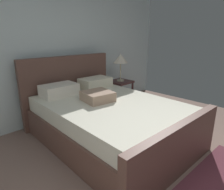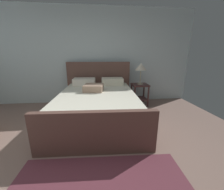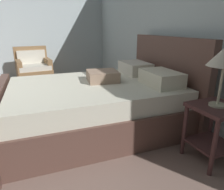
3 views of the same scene
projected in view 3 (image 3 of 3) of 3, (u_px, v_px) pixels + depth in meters
wall_back at (172, 27)px, 3.21m from camera, size 6.11×0.12×2.67m
bed at (98, 102)px, 2.83m from camera, size 1.86×2.43×1.20m
nightstand_right at (214, 124)px, 2.06m from camera, size 0.44×0.44×0.60m
armchair at (34, 72)px, 4.75m from camera, size 0.79×0.78×0.90m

